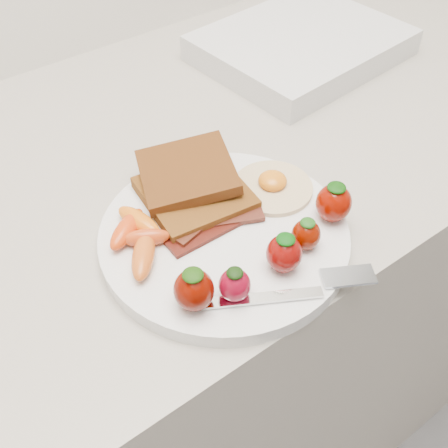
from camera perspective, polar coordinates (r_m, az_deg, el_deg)
counter at (r=1.06m, az=-6.38°, el=-13.44°), size 2.00×0.60×0.90m
plate at (r=0.61m, az=0.00°, el=-1.25°), size 0.27×0.27×0.02m
toast_lower at (r=0.63m, az=-2.99°, el=3.07°), size 0.12×0.12×0.01m
toast_upper at (r=0.64m, az=-3.79°, el=5.30°), size 0.14×0.14×0.02m
fried_egg at (r=0.65m, az=4.95°, el=3.90°), size 0.12×0.12×0.02m
bacon_strips at (r=0.61m, az=-1.29°, el=0.30°), size 0.12×0.07×0.01m
baby_carrots at (r=0.59m, az=-8.70°, el=-1.22°), size 0.07×0.11×0.02m
strawberries at (r=0.56m, az=5.01°, el=-2.53°), size 0.23×0.06×0.05m
fork at (r=0.55m, az=7.69°, el=-6.47°), size 0.18×0.09×0.00m
appliance at (r=0.94m, az=7.88°, el=17.57°), size 0.32×0.26×0.04m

